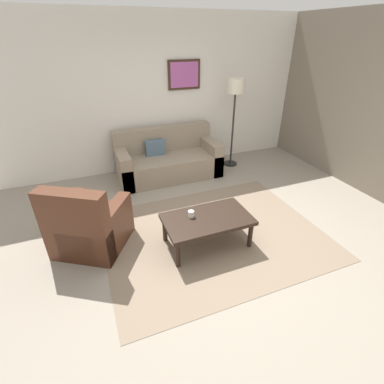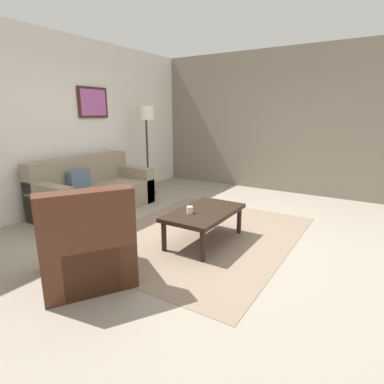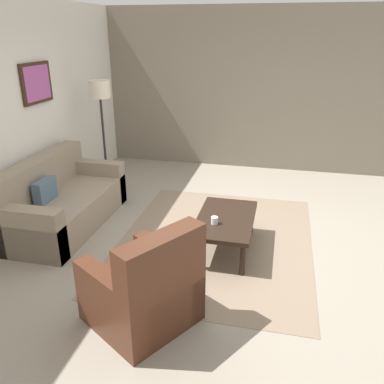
# 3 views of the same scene
# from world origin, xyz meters

# --- Properties ---
(ground_plane) EXTENTS (8.00, 8.00, 0.00)m
(ground_plane) POSITION_xyz_m (0.00, 0.00, 0.00)
(ground_plane) COLOR gray
(rear_partition) EXTENTS (6.00, 0.12, 2.80)m
(rear_partition) POSITION_xyz_m (0.00, 2.60, 1.40)
(rear_partition) COLOR silver
(rear_partition) RESTS_ON ground_plane
(area_rug) EXTENTS (2.91, 2.29, 0.01)m
(area_rug) POSITION_xyz_m (0.00, 0.00, 0.00)
(area_rug) COLOR #84715D
(area_rug) RESTS_ON ground_plane
(couch_main) EXTENTS (1.90, 0.92, 0.88)m
(couch_main) POSITION_xyz_m (-0.01, 2.09, 0.30)
(couch_main) COLOR gray
(couch_main) RESTS_ON ground_plane
(armchair_leather) EXTENTS (1.10, 1.10, 0.95)m
(armchair_leather) POSITION_xyz_m (-1.58, 0.33, 0.31)
(armchair_leather) COLOR #4C2819
(armchair_leather) RESTS_ON ground_plane
(coffee_table) EXTENTS (1.10, 0.64, 0.41)m
(coffee_table) POSITION_xyz_m (-0.16, -0.14, 0.36)
(coffee_table) COLOR black
(coffee_table) RESTS_ON ground_plane
(cup) EXTENTS (0.08, 0.08, 0.08)m
(cup) POSITION_xyz_m (-0.35, -0.04, 0.45)
(cup) COLOR white
(cup) RESTS_ON coffee_table
(lamp_standing) EXTENTS (0.32, 0.32, 1.71)m
(lamp_standing) POSITION_xyz_m (1.36, 2.03, 1.41)
(lamp_standing) COLOR black
(lamp_standing) RESTS_ON ground_plane
(framed_artwork) EXTENTS (0.62, 0.04, 0.52)m
(framed_artwork) POSITION_xyz_m (0.52, 2.51, 1.75)
(framed_artwork) COLOR #382316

